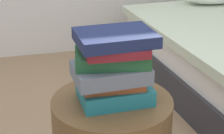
{
  "coord_description": "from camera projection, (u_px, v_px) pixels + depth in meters",
  "views": [
    {
      "loc": [
        -0.33,
        -1.27,
        1.23
      ],
      "look_at": [
        0.0,
        0.0,
        0.67
      ],
      "focal_mm": 61.39,
      "sensor_mm": 36.0,
      "label": 1
    }
  ],
  "objects": [
    {
      "name": "book_forest",
      "position": [
        111.0,
        57.0,
        1.42
      ],
      "size": [
        0.29,
        0.21,
        0.05
      ],
      "primitive_type": "cube",
      "rotation": [
        0.0,
        0.0,
        -0.16
      ],
      "color": "#1E512D",
      "rests_on": "book_slate"
    },
    {
      "name": "book_slate",
      "position": [
        110.0,
        72.0,
        1.42
      ],
      "size": [
        0.28,
        0.21,
        0.06
      ],
      "primitive_type": "cube",
      "rotation": [
        0.0,
        0.0,
        0.05
      ],
      "color": "slate",
      "rests_on": "book_rust"
    },
    {
      "name": "book_teal",
      "position": [
        114.0,
        92.0,
        1.47
      ],
      "size": [
        0.27,
        0.21,
        0.06
      ],
      "primitive_type": "cube",
      "rotation": [
        0.0,
        0.0,
        0.03
      ],
      "color": "#1E727F",
      "rests_on": "side_table"
    },
    {
      "name": "book_navy",
      "position": [
        115.0,
        38.0,
        1.38
      ],
      "size": [
        0.29,
        0.22,
        0.04
      ],
      "primitive_type": "cube",
      "rotation": [
        0.0,
        0.0,
        0.04
      ],
      "color": "#19234C",
      "rests_on": "book_maroon"
    },
    {
      "name": "book_maroon",
      "position": [
        115.0,
        48.0,
        1.39
      ],
      "size": [
        0.24,
        0.21,
        0.03
      ],
      "primitive_type": "cube",
      "rotation": [
        0.0,
        0.0,
        -0.05
      ],
      "color": "maroon",
      "rests_on": "book_forest"
    },
    {
      "name": "book_rust",
      "position": [
        112.0,
        81.0,
        1.46
      ],
      "size": [
        0.24,
        0.2,
        0.03
      ],
      "primitive_type": "cube",
      "rotation": [
        0.0,
        0.0,
        -0.06
      ],
      "color": "#994723",
      "rests_on": "book_teal"
    }
  ]
}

